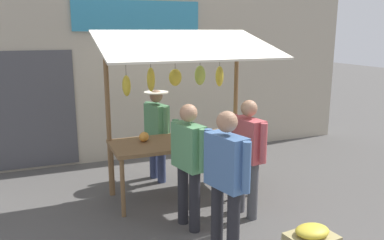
% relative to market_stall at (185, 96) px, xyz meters
% --- Properties ---
extents(ground_plane, '(40.00, 40.00, 0.00)m').
position_rel_market_stall_xyz_m(ground_plane, '(0.02, 0.04, -1.54)').
color(ground_plane, '#514F4C').
extents(street_backdrop, '(9.00, 0.30, 3.40)m').
position_rel_market_stall_xyz_m(street_backdrop, '(0.07, -2.16, 0.16)').
color(street_backdrop, '#B2A893').
rests_on(street_backdrop, ground).
extents(market_stall, '(2.50, 1.46, 2.50)m').
position_rel_market_stall_xyz_m(market_stall, '(0.00, 0.00, 0.00)').
color(market_stall, brown).
rests_on(market_stall, ground).
extents(vendor_with_sunhat, '(0.40, 0.65, 1.55)m').
position_rel_market_stall_xyz_m(vendor_with_sunhat, '(0.23, -0.71, -0.64)').
color(vendor_with_sunhat, navy).
rests_on(vendor_with_sunhat, ground).
extents(shopper_with_ponytail, '(0.34, 0.69, 1.67)m').
position_rel_market_stall_xyz_m(shopper_with_ponytail, '(0.21, 1.81, -0.57)').
color(shopper_with_ponytail, '#232328').
rests_on(shopper_with_ponytail, ground).
extents(shopper_in_grey_tee, '(0.30, 0.68, 1.61)m').
position_rel_market_stall_xyz_m(shopper_in_grey_tee, '(-0.52, 0.99, -0.61)').
color(shopper_in_grey_tee, '#4C4C51').
rests_on(shopper_in_grey_tee, ground).
extents(shopper_with_shopping_bag, '(0.32, 0.68, 1.62)m').
position_rel_market_stall_xyz_m(shopper_with_shopping_bag, '(0.33, 1.02, -0.61)').
color(shopper_with_shopping_bag, '#232328').
rests_on(shopper_with_shopping_bag, ground).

